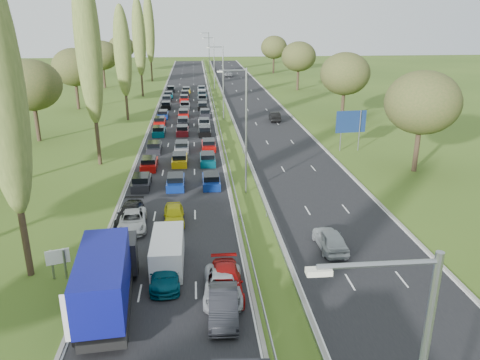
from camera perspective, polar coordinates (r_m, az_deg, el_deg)
name	(u,v)px	position (r m, az deg, el deg)	size (l,w,h in m)	color
ground	(223,117)	(81.50, -2.10, 7.69)	(260.00, 260.00, 0.00)	#344E18
near_carriageway	(184,115)	(83.84, -6.85, 7.89)	(10.50, 215.00, 0.04)	black
far_carriageway	(260,113)	(84.59, 2.41, 8.11)	(10.50, 215.00, 0.04)	black
central_reservation	(222,111)	(83.84, -2.21, 8.39)	(2.36, 215.00, 0.32)	gray
lamp_columns	(223,83)	(78.53, -2.06, 11.69)	(0.18, 140.18, 12.00)	gray
poplar_row	(111,47)	(68.93, -15.49, 15.31)	(2.80, 127.80, 22.44)	#2D2116
woodland_left	(23,89)	(66.61, -24.96, 10.04)	(8.00, 166.00, 11.10)	#2D2116
woodland_right	(363,80)	(71.17, 14.74, 11.66)	(8.00, 153.00, 11.10)	#2D2116
traffic_queue_fill	(183,118)	(78.77, -6.93, 7.48)	(9.12, 68.55, 0.80)	black
near_car_2	(132,220)	(39.15, -12.98, -4.81)	(2.23, 4.84, 1.34)	silver
near_car_3	(130,213)	(40.47, -13.27, -3.99)	(1.93, 4.75, 1.38)	black
near_car_7	(165,272)	(31.19, -9.11, -11.07)	(1.91, 4.71, 1.37)	#054253
near_car_8	(174,214)	(39.55, -8.06, -4.17)	(1.68, 4.18, 1.43)	#C3BF0D
near_car_9	(223,304)	(27.66, -2.03, -14.92)	(1.64, 4.71, 1.55)	black
near_car_10	(223,286)	(29.38, -2.11, -12.82)	(2.34, 5.08, 1.41)	#9DA0A6
near_car_11	(226,282)	(29.79, -1.69, -12.28)	(2.03, 4.99, 1.45)	#980A09
far_car_0	(330,239)	(35.46, 10.95, -7.11)	(1.82, 4.52, 1.54)	#A4AAAD
far_car_1	(275,116)	(78.35, 4.25, 7.75)	(1.58, 4.54, 1.50)	black
far_car_2	(228,74)	(138.92, -1.42, 12.80)	(2.39, 5.17, 1.44)	gray
blue_lorry	(107,278)	(28.71, -15.93, -11.38)	(2.61, 9.39, 3.96)	black
white_van_rear	(168,250)	(33.03, -8.80, -8.41)	(2.12, 5.40, 2.17)	silver
info_sign	(58,260)	(33.07, -21.31, -9.07)	(1.46, 0.56, 2.10)	gray
direction_sign	(351,123)	(61.31, 13.36, 6.72)	(3.99, 0.51, 5.20)	gray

